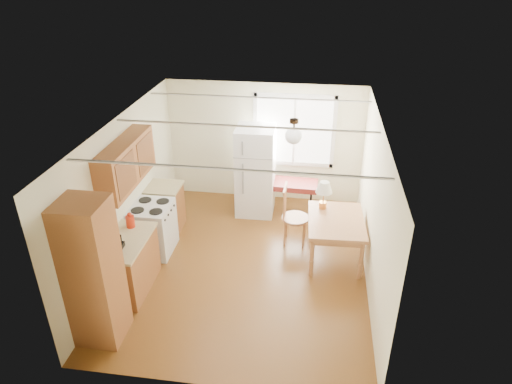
% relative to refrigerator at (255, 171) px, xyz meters
% --- Properties ---
extents(room_shell, '(4.60, 5.60, 2.62)m').
position_rel_refrigerator_xyz_m(room_shell, '(0.10, -1.85, 0.35)').
color(room_shell, '#512C10').
rests_on(room_shell, ground).
extents(kitchen_run, '(0.65, 3.40, 2.20)m').
position_rel_refrigerator_xyz_m(kitchen_run, '(-1.62, -2.48, -0.06)').
color(kitchen_run, brown).
rests_on(kitchen_run, ground).
extents(window_unit, '(1.64, 0.05, 1.51)m').
position_rel_refrigerator_xyz_m(window_unit, '(0.70, 0.63, 0.65)').
color(window_unit, white).
rests_on(window_unit, room_shell).
extents(pendant_light, '(0.26, 0.26, 0.40)m').
position_rel_refrigerator_xyz_m(pendant_light, '(0.80, -1.45, 1.33)').
color(pendant_light, black).
rests_on(pendant_light, room_shell).
extents(refrigerator, '(0.76, 0.78, 1.80)m').
position_rel_refrigerator_xyz_m(refrigerator, '(0.00, 0.00, 0.00)').
color(refrigerator, white).
rests_on(refrigerator, ground).
extents(bench, '(1.44, 0.58, 0.65)m').
position_rel_refrigerator_xyz_m(bench, '(0.53, 0.11, -0.32)').
color(bench, maroon).
rests_on(bench, ground).
extents(dining_table, '(0.98, 1.27, 0.77)m').
position_rel_refrigerator_xyz_m(dining_table, '(1.57, -1.44, -0.23)').
color(dining_table, '#A2673E').
rests_on(dining_table, ground).
extents(chair, '(0.49, 0.49, 1.12)m').
position_rel_refrigerator_xyz_m(chair, '(0.77, -1.04, -0.26)').
color(chair, '#A2673E').
rests_on(chair, ground).
extents(table_lamp, '(0.29, 0.29, 0.51)m').
position_rel_refrigerator_xyz_m(table_lamp, '(1.34, -1.07, 0.24)').
color(table_lamp, '#B77B3A').
rests_on(table_lamp, dining_table).
extents(coffee_maker, '(0.17, 0.23, 0.33)m').
position_rel_refrigerator_xyz_m(coffee_maker, '(-1.62, -2.95, 0.12)').
color(coffee_maker, black).
rests_on(coffee_maker, kitchen_run).
extents(kettle, '(0.14, 0.14, 0.26)m').
position_rel_refrigerator_xyz_m(kettle, '(-1.65, -2.33, 0.10)').
color(kettle, red).
rests_on(kettle, kitchen_run).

